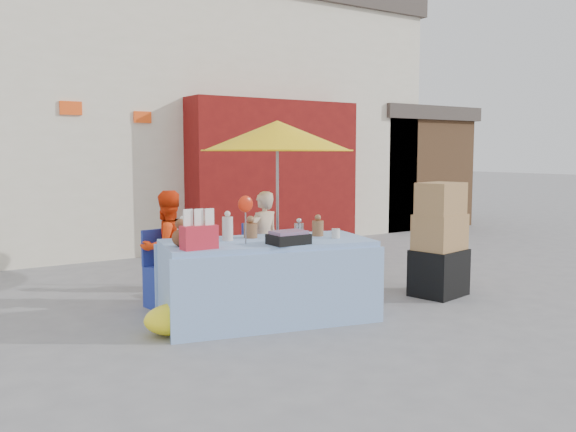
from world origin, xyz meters
TOP-DOWN VIEW (x-y plane):
  - ground at (0.00, 0.00)m, footprint 80.00×80.00m
  - backdrop at (0.52, 7.52)m, footprint 14.00×8.00m
  - market_table at (-0.38, 0.23)m, footprint 2.29×1.44m
  - chair_left at (-0.99, 1.24)m, footprint 0.55×0.54m
  - chair_right at (0.26, 1.24)m, footprint 0.55×0.54m
  - vendor_orange at (-0.99, 1.37)m, footprint 0.69×0.58m
  - vendor_beige at (0.26, 1.37)m, footprint 0.49×0.36m
  - umbrella at (0.56, 1.52)m, footprint 1.90×1.90m
  - box_stack at (1.87, 0.01)m, footprint 0.69×0.61m
  - tarp_bundle at (-1.33, 0.27)m, footprint 0.75×0.65m

SIDE VIEW (x-z plane):
  - ground at x=0.00m, z-range 0.00..0.00m
  - tarp_bundle at x=-1.33m, z-range 0.00..0.29m
  - chair_left at x=-0.99m, z-range -0.17..0.68m
  - chair_right at x=0.26m, z-range -0.17..0.68m
  - market_table at x=-0.38m, z-range -0.22..1.06m
  - vendor_beige at x=0.26m, z-range 0.00..1.23m
  - box_stack at x=1.87m, z-range -0.05..1.29m
  - vendor_orange at x=-0.99m, z-range 0.00..1.28m
  - umbrella at x=0.56m, z-range 0.85..2.94m
  - backdrop at x=0.52m, z-range -0.80..7.00m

